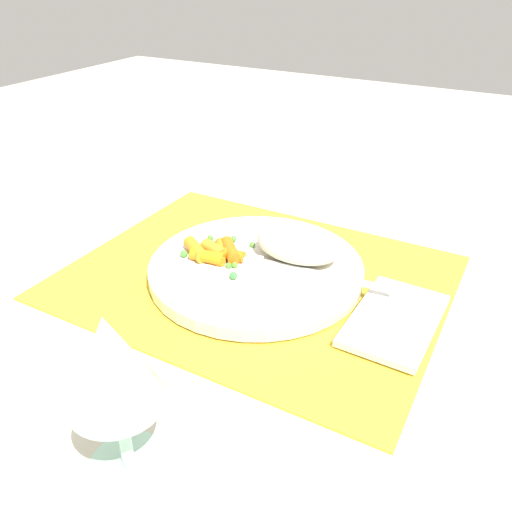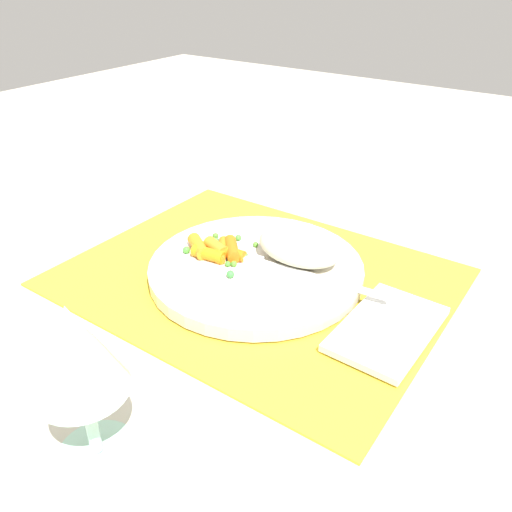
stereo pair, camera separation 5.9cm
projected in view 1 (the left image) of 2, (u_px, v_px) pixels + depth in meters
name	position (u px, v px, depth m)	size (l,w,h in m)	color
ground_plane	(256.00, 278.00, 0.66)	(2.40, 2.40, 0.00)	beige
placemat	(256.00, 276.00, 0.66)	(0.46, 0.36, 0.01)	gold
plate	(256.00, 269.00, 0.65)	(0.27, 0.27, 0.02)	silver
rice_mound	(298.00, 244.00, 0.65)	(0.11, 0.07, 0.04)	beige
carrot_portion	(215.00, 252.00, 0.65)	(0.09, 0.06, 0.02)	orange
pea_scatter	(218.00, 252.00, 0.66)	(0.09, 0.09, 0.01)	green
fork	(290.00, 268.00, 0.63)	(0.21, 0.04, 0.01)	silver
wine_glass	(111.00, 367.00, 0.37)	(0.07, 0.07, 0.15)	#B2E0CC
napkin	(395.00, 320.00, 0.57)	(0.09, 0.14, 0.01)	white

